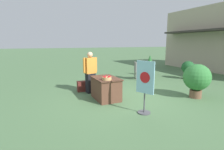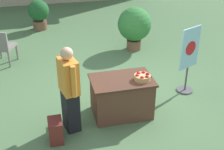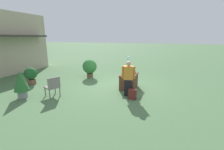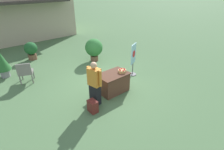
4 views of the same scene
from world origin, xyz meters
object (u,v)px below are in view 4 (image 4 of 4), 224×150
at_px(backpack, 93,106).
at_px(patio_chair, 25,72).
at_px(display_table, 113,83).
at_px(apple_basket, 122,71).
at_px(poster_board, 133,59).
at_px(person_visitor, 95,84).
at_px(potted_plant_near_right, 2,62).
at_px(potted_plant_far_left, 31,50).
at_px(potted_plant_near_left, 94,48).

bearing_deg(backpack, patio_chair, 107.50).
relative_size(display_table, patio_chair, 1.26).
relative_size(apple_basket, backpack, 0.73).
relative_size(poster_board, patio_chair, 1.58).
relative_size(person_visitor, poster_board, 1.09).
height_order(potted_plant_near_right, potted_plant_far_left, potted_plant_near_right).
bearing_deg(potted_plant_near_right, person_visitor, -65.29).
height_order(backpack, poster_board, poster_board).
height_order(poster_board, patio_chair, poster_board).
xyz_separation_m(display_table, potted_plant_far_left, (-1.35, 5.37, 0.17)).
distance_m(apple_basket, potted_plant_near_right, 5.35).
height_order(backpack, potted_plant_near_left, potted_plant_near_left).
bearing_deg(apple_basket, poster_board, 26.36).
height_order(poster_board, potted_plant_near_left, poster_board).
relative_size(poster_board, potted_plant_near_right, 1.19).
bearing_deg(patio_chair, potted_plant_far_left, 0.33).
bearing_deg(patio_chair, potted_plant_near_right, 49.43).
distance_m(apple_basket, poster_board, 1.38).
bearing_deg(potted_plant_far_left, patio_chair, -112.44).
bearing_deg(potted_plant_near_right, backpack, -70.00).
bearing_deg(poster_board, patio_chair, -144.92).
xyz_separation_m(backpack, potted_plant_near_left, (2.50, 3.52, 0.51)).
distance_m(poster_board, potted_plant_near_left, 2.53).
xyz_separation_m(display_table, potted_plant_near_right, (-2.98, 4.06, 0.33)).
distance_m(backpack, potted_plant_near_left, 4.35).
bearing_deg(poster_board, apple_basket, -87.82).
relative_size(person_visitor, potted_plant_far_left, 1.64).
distance_m(backpack, potted_plant_far_left, 5.90).
xyz_separation_m(person_visitor, potted_plant_far_left, (-0.34, 5.60, -0.26)).
relative_size(person_visitor, backpack, 3.82).
bearing_deg(backpack, potted_plant_near_left, 54.56).
distance_m(backpack, poster_board, 3.14).
relative_size(display_table, person_visitor, 0.73).
relative_size(apple_basket, potted_plant_far_left, 0.31).
bearing_deg(display_table, potted_plant_near_left, 68.37).
xyz_separation_m(person_visitor, potted_plant_near_right, (-1.98, 4.29, -0.10)).
bearing_deg(display_table, poster_board, 17.41).
relative_size(patio_chair, potted_plant_near_left, 0.76).
distance_m(backpack, patio_chair, 3.56).
distance_m(display_table, person_visitor, 1.12).
bearing_deg(potted_plant_near_left, poster_board, -80.71).
bearing_deg(display_table, potted_plant_near_right, 126.27).
bearing_deg(poster_board, display_table, -96.77).
distance_m(potted_plant_near_right, potted_plant_far_left, 2.10).
xyz_separation_m(display_table, person_visitor, (-1.00, -0.23, 0.43)).
bearing_deg(backpack, person_visitor, 42.76).
xyz_separation_m(apple_basket, potted_plant_far_left, (-1.71, 5.48, -0.27)).
bearing_deg(potted_plant_far_left, person_visitor, -86.49).
xyz_separation_m(apple_basket, person_visitor, (-1.37, -0.12, -0.01)).
relative_size(backpack, potted_plant_far_left, 0.43).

